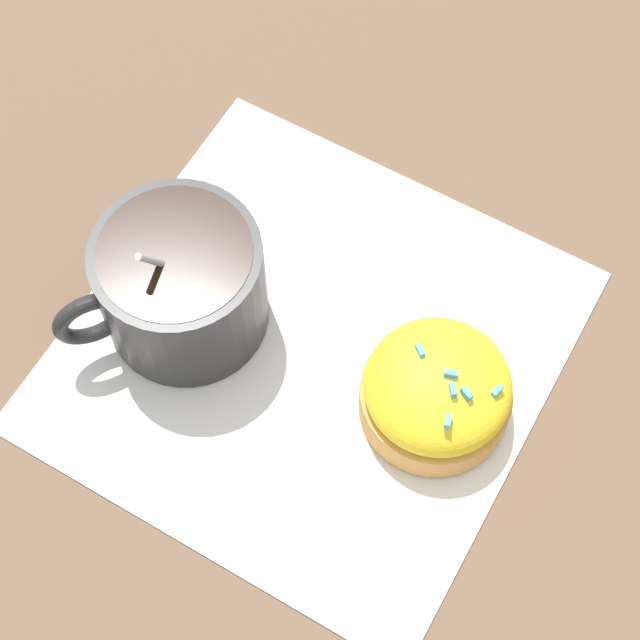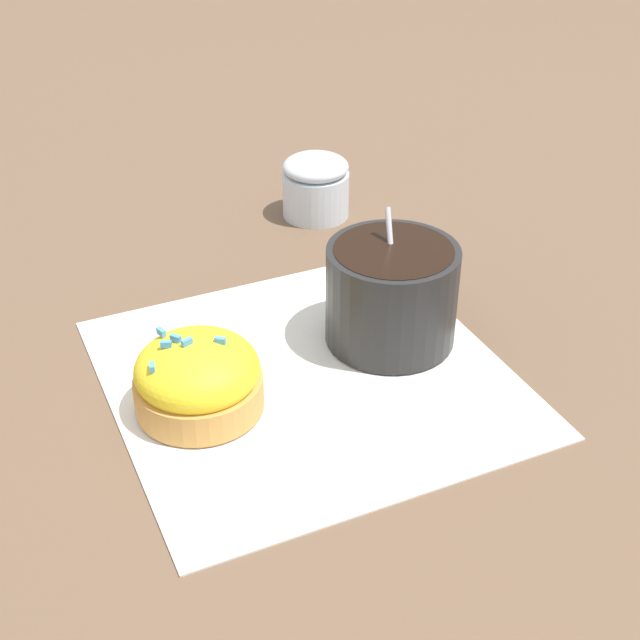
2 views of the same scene
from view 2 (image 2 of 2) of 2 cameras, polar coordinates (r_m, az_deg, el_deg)
name	(u,v)px [view 2 (image 2 of 2)]	position (r m, az deg, el deg)	size (l,w,h in m)	color
ground_plane	(308,377)	(0.62, -0.79, -3.70)	(3.00, 3.00, 0.00)	brown
paper_napkin	(308,376)	(0.62, -0.79, -3.59)	(0.28, 0.28, 0.00)	white
coffee_cup	(392,289)	(0.64, 4.62, 1.97)	(0.10, 0.11, 0.10)	black
frosted_pastry	(195,374)	(0.59, -7.98, -3.43)	(0.08, 0.08, 0.05)	#D19347
sugar_bowl	(316,185)	(0.83, -0.27, 8.62)	(0.06, 0.06, 0.06)	silver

